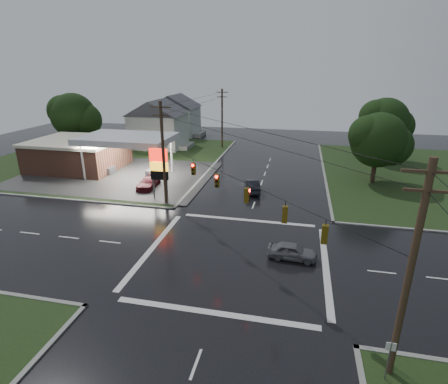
% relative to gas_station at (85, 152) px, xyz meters
% --- Properties ---
extents(ground, '(120.00, 120.00, 0.00)m').
position_rel_gas_station_xyz_m(ground, '(25.68, -19.70, -2.55)').
color(ground, black).
rests_on(ground, ground).
extents(grass_nw, '(36.00, 36.00, 0.08)m').
position_rel_gas_station_xyz_m(grass_nw, '(-0.32, 6.30, -2.51)').
color(grass_nw, '#1E3316').
rests_on(grass_nw, ground).
extents(gas_station, '(26.20, 18.00, 5.60)m').
position_rel_gas_station_xyz_m(gas_station, '(0.00, 0.00, 0.00)').
color(gas_station, '#2D2D2D').
rests_on(gas_station, ground).
extents(pylon_sign, '(2.00, 0.35, 6.00)m').
position_rel_gas_station_xyz_m(pylon_sign, '(15.18, -9.20, 1.46)').
color(pylon_sign, '#59595E').
rests_on(pylon_sign, ground).
extents(utility_pole_nw, '(2.20, 0.32, 11.00)m').
position_rel_gas_station_xyz_m(utility_pole_nw, '(16.18, -10.20, 3.17)').
color(utility_pole_nw, '#382619').
rests_on(utility_pole_nw, ground).
extents(utility_pole_se, '(2.20, 0.32, 11.00)m').
position_rel_gas_station_xyz_m(utility_pole_se, '(35.18, -29.20, 3.17)').
color(utility_pole_se, '#382619').
rests_on(utility_pole_se, ground).
extents(utility_pole_n, '(2.20, 0.32, 10.50)m').
position_rel_gas_station_xyz_m(utility_pole_n, '(16.18, 18.30, 2.92)').
color(utility_pole_n, '#382619').
rests_on(utility_pole_n, ground).
extents(traffic_signals, '(26.87, 26.87, 1.47)m').
position_rel_gas_station_xyz_m(traffic_signals, '(25.69, -19.72, 3.93)').
color(traffic_signals, black).
rests_on(traffic_signals, ground).
extents(house_near, '(11.05, 8.48, 8.60)m').
position_rel_gas_station_xyz_m(house_near, '(4.73, 16.30, 1.86)').
color(house_near, silver).
rests_on(house_near, ground).
extents(house_far, '(11.05, 8.48, 8.60)m').
position_rel_gas_station_xyz_m(house_far, '(3.73, 28.30, 1.86)').
color(house_far, silver).
rests_on(house_far, ground).
extents(tree_nw_behind, '(8.93, 7.60, 10.00)m').
position_rel_gas_station_xyz_m(tree_nw_behind, '(-8.17, 10.29, 3.63)').
color(tree_nw_behind, black).
rests_on(tree_nw_behind, ground).
extents(tree_ne_near, '(7.99, 6.80, 8.98)m').
position_rel_gas_station_xyz_m(tree_ne_near, '(39.82, 2.29, 3.01)').
color(tree_ne_near, black).
rests_on(tree_ne_near, ground).
extents(tree_ne_far, '(8.46, 7.20, 9.80)m').
position_rel_gas_station_xyz_m(tree_ne_far, '(42.83, 14.29, 3.63)').
color(tree_ne_far, black).
rests_on(tree_ne_far, ground).
extents(car_north, '(2.59, 4.79, 1.50)m').
position_rel_gas_station_xyz_m(car_north, '(24.88, -4.27, -1.80)').
color(car_north, black).
rests_on(car_north, ground).
extents(car_crossing, '(3.91, 1.78, 1.30)m').
position_rel_gas_station_xyz_m(car_crossing, '(30.12, -19.15, -1.90)').
color(car_crossing, slate).
rests_on(car_crossing, ground).
extents(car_pump, '(2.11, 4.76, 1.36)m').
position_rel_gas_station_xyz_m(car_pump, '(12.17, -5.70, -1.87)').
color(car_pump, '#54131A').
rests_on(car_pump, ground).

